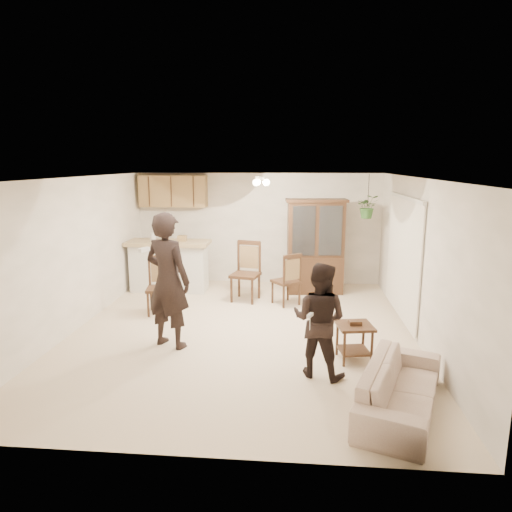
# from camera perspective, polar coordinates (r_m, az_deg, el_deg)

# --- Properties ---
(floor) EXTENTS (6.50, 6.50, 0.00)m
(floor) POSITION_cam_1_polar(r_m,az_deg,el_deg) (7.58, -1.81, -9.50)
(floor) COLOR beige
(floor) RESTS_ON ground
(ceiling) EXTENTS (5.50, 6.50, 0.02)m
(ceiling) POSITION_cam_1_polar(r_m,az_deg,el_deg) (7.08, -1.94, 9.75)
(ceiling) COLOR white
(ceiling) RESTS_ON wall_back
(wall_back) EXTENTS (5.50, 0.02, 2.50)m
(wall_back) POSITION_cam_1_polar(r_m,az_deg,el_deg) (10.41, 0.29, 3.45)
(wall_back) COLOR white
(wall_back) RESTS_ON ground
(wall_front) EXTENTS (5.50, 0.02, 2.50)m
(wall_front) POSITION_cam_1_polar(r_m,az_deg,el_deg) (4.14, -7.39, -9.44)
(wall_front) COLOR white
(wall_front) RESTS_ON ground
(wall_left) EXTENTS (0.02, 6.50, 2.50)m
(wall_left) POSITION_cam_1_polar(r_m,az_deg,el_deg) (8.03, -21.74, 0.16)
(wall_left) COLOR white
(wall_left) RESTS_ON ground
(wall_right) EXTENTS (0.02, 6.50, 2.50)m
(wall_right) POSITION_cam_1_polar(r_m,az_deg,el_deg) (7.42, 19.72, -0.59)
(wall_right) COLOR white
(wall_right) RESTS_ON ground
(breakfast_bar) EXTENTS (1.60, 0.55, 1.00)m
(breakfast_bar) POSITION_cam_1_polar(r_m,az_deg,el_deg) (10.01, -10.78, -1.47)
(breakfast_bar) COLOR silver
(breakfast_bar) RESTS_ON floor
(bar_top) EXTENTS (1.75, 0.70, 0.08)m
(bar_top) POSITION_cam_1_polar(r_m,az_deg,el_deg) (9.90, -10.90, 1.64)
(bar_top) COLOR tan
(bar_top) RESTS_ON breakfast_bar
(upper_cabinets) EXTENTS (1.50, 0.34, 0.70)m
(upper_cabinets) POSITION_cam_1_polar(r_m,az_deg,el_deg) (10.48, -10.30, 7.99)
(upper_cabinets) COLOR olive
(upper_cabinets) RESTS_ON wall_back
(vertical_blinds) EXTENTS (0.06, 2.30, 2.10)m
(vertical_blinds) POSITION_cam_1_polar(r_m,az_deg,el_deg) (8.29, 17.86, -0.29)
(vertical_blinds) COLOR white
(vertical_blinds) RESTS_ON wall_right
(ceiling_fixture) EXTENTS (0.36, 0.36, 0.20)m
(ceiling_fixture) POSITION_cam_1_polar(r_m,az_deg,el_deg) (8.25, 0.49, 9.33)
(ceiling_fixture) COLOR #FFE8BF
(ceiling_fixture) RESTS_ON ceiling
(hanging_plant) EXTENTS (0.43, 0.37, 0.48)m
(hanging_plant) POSITION_cam_1_polar(r_m,az_deg,el_deg) (9.57, 13.79, 6.01)
(hanging_plant) COLOR #285622
(hanging_plant) RESTS_ON ceiling
(plant_cord) EXTENTS (0.01, 0.01, 0.65)m
(plant_cord) POSITION_cam_1_polar(r_m,az_deg,el_deg) (9.54, 13.88, 7.95)
(plant_cord) COLOR black
(plant_cord) RESTS_ON ceiling
(sofa) EXTENTS (1.33, 2.01, 0.73)m
(sofa) POSITION_cam_1_polar(r_m,az_deg,el_deg) (5.49, 17.68, -14.50)
(sofa) COLOR beige
(sofa) RESTS_ON floor
(adult) EXTENTS (0.77, 0.65, 1.80)m
(adult) POSITION_cam_1_polar(r_m,az_deg,el_deg) (6.90, -10.92, -3.98)
(adult) COLOR black
(adult) RESTS_ON floor
(child) EXTENTS (0.80, 0.72, 1.35)m
(child) POSITION_cam_1_polar(r_m,az_deg,el_deg) (5.98, 7.89, -8.60)
(child) COLOR black
(child) RESTS_ON floor
(china_hutch) EXTENTS (1.30, 0.59, 1.99)m
(china_hutch) POSITION_cam_1_polar(r_m,az_deg,el_deg) (9.67, 7.43, 1.11)
(china_hutch) COLOR #331E12
(china_hutch) RESTS_ON floor
(side_table) EXTENTS (0.55, 0.55, 0.58)m
(side_table) POSITION_cam_1_polar(r_m,az_deg,el_deg) (6.63, 12.17, -10.43)
(side_table) COLOR #331E12
(side_table) RESTS_ON floor
(chair_bar) EXTENTS (0.54, 0.54, 1.05)m
(chair_bar) POSITION_cam_1_polar(r_m,az_deg,el_deg) (8.58, -11.89, -5.12)
(chair_bar) COLOR #331E12
(chair_bar) RESTS_ON floor
(chair_hutch_left) EXTENTS (0.63, 0.63, 1.19)m
(chair_hutch_left) POSITION_cam_1_polar(r_m,az_deg,el_deg) (9.15, -1.33, -3.56)
(chair_hutch_left) COLOR #331E12
(chair_hutch_left) RESTS_ON floor
(chair_hutch_right) EXTENTS (0.64, 0.64, 1.03)m
(chair_hutch_right) POSITION_cam_1_polar(r_m,az_deg,el_deg) (8.95, 3.76, -4.22)
(chair_hutch_right) COLOR #331E12
(chair_hutch_right) RESTS_ON floor
(controller_adult) EXTENTS (0.12, 0.18, 0.05)m
(controller_adult) POSITION_cam_1_polar(r_m,az_deg,el_deg) (6.40, -13.81, 0.77)
(controller_adult) COLOR white
(controller_adult) RESTS_ON adult
(controller_child) EXTENTS (0.09, 0.14, 0.04)m
(controller_child) POSITION_cam_1_polar(r_m,az_deg,el_deg) (5.59, 6.77, -7.37)
(controller_child) COLOR white
(controller_child) RESTS_ON child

